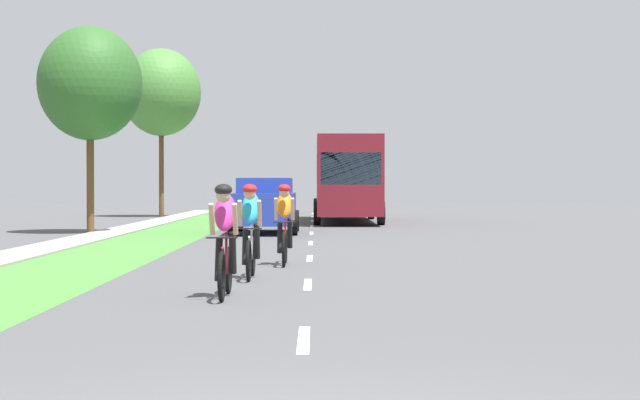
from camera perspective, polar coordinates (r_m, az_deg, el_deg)
The scene contains 11 objects.
ground_plane at distance 25.73m, azimuth -0.54°, elevation -2.63°, with size 120.00×120.00×0.00m, color #4C4C4F.
grass_verge at distance 26.14m, azimuth -10.50°, elevation -2.58°, with size 2.59×70.00×0.01m, color #478438.
sidewalk_concrete at distance 26.56m, azimuth -14.66°, elevation -2.54°, with size 1.32×70.00×0.10m, color #9E998E.
lane_markings_center at distance 29.72m, azimuth -0.51°, elevation -2.15°, with size 0.12×52.20×0.01m.
cyclist_lead at distance 13.89m, azimuth -5.44°, elevation -2.25°, with size 0.42×1.72×1.58m.
cyclist_trailing at distance 16.70m, azimuth -3.97°, elevation -1.72°, with size 0.42×1.72×1.58m.
cyclist_distant at distance 19.54m, azimuth -2.03°, elevation -1.35°, with size 0.42×1.72×1.58m.
suv_blue at distance 32.53m, azimuth -3.14°, elevation -0.23°, with size 2.15×4.70×1.79m.
bus_maroon at distance 42.82m, azimuth 1.50°, elevation 1.41°, with size 2.78×11.60×3.48m.
street_tree_near at distance 33.41m, azimuth -12.97°, elevation 6.47°, with size 3.36×3.36×6.71m.
street_tree_far at distance 49.93m, azimuth -9.04°, elevation 6.07°, with size 3.90×3.90×8.27m.
Camera 1 is at (0.11, -5.68, 1.56)m, focal length 56.16 mm.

